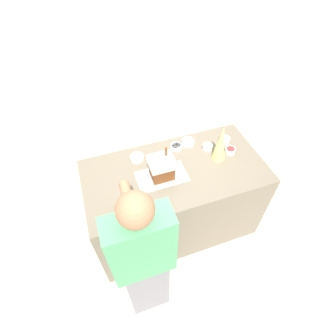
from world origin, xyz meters
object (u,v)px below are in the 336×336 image
(baking_tray, at_px, (162,176))
(candy_bowl_center_rear, at_px, (225,140))
(gingerbread_house, at_px, (162,167))
(candy_bowl_beside_tree, at_px, (188,142))
(decorative_tree, at_px, (221,143))
(candy_bowl_far_left, at_px, (230,150))
(person, at_px, (144,262))
(candy_bowl_near_tray_right, at_px, (207,147))
(candy_bowl_front_corner, at_px, (176,146))
(candy_bowl_behind_tray, at_px, (137,158))

(baking_tray, distance_m, candy_bowl_center_rear, 0.81)
(gingerbread_house, xyz_separation_m, candy_bowl_beside_tree, (0.40, 0.34, -0.10))
(decorative_tree, height_order, candy_bowl_far_left, decorative_tree)
(person, bearing_deg, decorative_tree, 37.08)
(candy_bowl_center_rear, distance_m, candy_bowl_beside_tree, 0.38)
(baking_tray, xyz_separation_m, candy_bowl_far_left, (0.75, 0.08, 0.03))
(candy_bowl_near_tray_right, xyz_separation_m, candy_bowl_beside_tree, (-0.15, 0.14, -0.00))
(candy_bowl_front_corner, bearing_deg, gingerbread_house, -129.47)
(candy_bowl_far_left, distance_m, candy_bowl_front_corner, 0.54)
(candy_bowl_behind_tray, relative_size, person, 0.08)
(decorative_tree, relative_size, candy_bowl_near_tray_right, 3.77)
(candy_bowl_beside_tree, relative_size, person, 0.08)
(gingerbread_house, relative_size, candy_bowl_front_corner, 2.50)
(candy_bowl_beside_tree, bearing_deg, candy_bowl_behind_tray, -175.57)
(candy_bowl_center_rear, height_order, candy_bowl_near_tray_right, candy_bowl_near_tray_right)
(baking_tray, relative_size, candy_bowl_behind_tray, 3.41)
(gingerbread_house, xyz_separation_m, candy_bowl_far_left, (0.75, 0.08, -0.10))
(gingerbread_house, xyz_separation_m, candy_bowl_behind_tray, (-0.16, 0.30, -0.11))
(candy_bowl_behind_tray, bearing_deg, candy_bowl_center_rear, -3.35)
(baking_tray, xyz_separation_m, gingerbread_house, (0.00, 0.00, 0.12))
(baking_tray, xyz_separation_m, candy_bowl_front_corner, (0.26, 0.32, 0.02))
(baking_tray, height_order, person, person)
(candy_bowl_center_rear, bearing_deg, candy_bowl_beside_tree, 165.26)
(gingerbread_house, height_order, candy_bowl_front_corner, gingerbread_house)
(candy_bowl_far_left, height_order, candy_bowl_front_corner, candy_bowl_far_left)
(gingerbread_house, bearing_deg, candy_bowl_beside_tree, 40.31)
(baking_tray, bearing_deg, decorative_tree, 4.86)
(baking_tray, height_order, candy_bowl_behind_tray, candy_bowl_behind_tray)
(candy_bowl_behind_tray, bearing_deg, person, -102.47)
(baking_tray, xyz_separation_m, decorative_tree, (0.60, 0.05, 0.19))
(candy_bowl_center_rear, height_order, candy_bowl_front_corner, candy_bowl_center_rear)
(gingerbread_house, distance_m, candy_bowl_beside_tree, 0.53)
(gingerbread_house, bearing_deg, candy_bowl_center_rear, 17.45)
(candy_bowl_behind_tray, xyz_separation_m, candy_bowl_beside_tree, (0.56, 0.04, 0.00))
(baking_tray, bearing_deg, candy_bowl_front_corner, 50.51)
(candy_bowl_behind_tray, bearing_deg, baking_tray, -62.20)
(decorative_tree, xyz_separation_m, candy_bowl_beside_tree, (-0.20, 0.29, -0.17))
(candy_bowl_near_tray_right, height_order, person, person)
(candy_bowl_center_rear, relative_size, candy_bowl_far_left, 1.08)
(candy_bowl_near_tray_right, distance_m, person, 1.29)
(candy_bowl_center_rear, bearing_deg, person, -140.96)
(candy_bowl_beside_tree, height_order, person, person)
(candy_bowl_front_corner, bearing_deg, candy_bowl_behind_tray, -177.17)
(candy_bowl_near_tray_right, bearing_deg, candy_bowl_beside_tree, 138.00)
(candy_bowl_center_rear, height_order, person, person)
(candy_bowl_behind_tray, relative_size, candy_bowl_near_tray_right, 1.35)
(candy_bowl_center_rear, relative_size, person, 0.06)
(candy_bowl_behind_tray, height_order, person, person)
(decorative_tree, xyz_separation_m, candy_bowl_near_tray_right, (-0.05, 0.15, -0.16))
(baking_tray, relative_size, candy_bowl_front_corner, 3.75)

